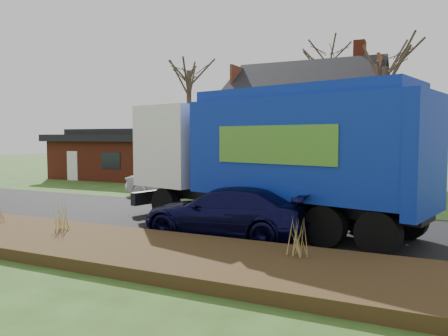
% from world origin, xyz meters
% --- Properties ---
extents(ground, '(120.00, 120.00, 0.00)m').
position_xyz_m(ground, '(0.00, 0.00, 0.00)').
color(ground, '#2E4818').
rests_on(ground, ground).
extents(road, '(80.00, 7.00, 0.02)m').
position_xyz_m(road, '(0.00, 0.00, 0.01)').
color(road, black).
rests_on(road, ground).
extents(mulch_verge, '(80.00, 3.50, 0.30)m').
position_xyz_m(mulch_verge, '(0.00, -5.30, 0.15)').
color(mulch_verge, '#322110').
rests_on(mulch_verge, ground).
extents(main_house, '(12.95, 8.95, 9.26)m').
position_xyz_m(main_house, '(1.49, 13.91, 4.03)').
color(main_house, '#BDB298').
rests_on(main_house, ground).
extents(ranch_house, '(9.80, 8.20, 3.70)m').
position_xyz_m(ranch_house, '(-12.00, 13.00, 1.81)').
color(ranch_house, maroon).
rests_on(ranch_house, ground).
extents(garbage_truck, '(11.21, 5.46, 4.64)m').
position_xyz_m(garbage_truck, '(4.46, -0.46, 2.68)').
color(garbage_truck, black).
rests_on(garbage_truck, ground).
extents(silver_sedan, '(4.38, 2.52, 1.36)m').
position_xyz_m(silver_sedan, '(-3.45, 5.25, 0.68)').
color(silver_sedan, '#A6A8AE').
rests_on(silver_sedan, ground).
extents(navy_wagon, '(5.40, 2.36, 1.55)m').
position_xyz_m(navy_wagon, '(3.58, -2.30, 0.77)').
color(navy_wagon, '#0B0B33').
rests_on(navy_wagon, ground).
extents(tree_front_west, '(3.31, 3.31, 9.85)m').
position_xyz_m(tree_front_west, '(-4.00, 8.69, 8.12)').
color(tree_front_west, '#403526').
rests_on(tree_front_west, ground).
extents(tree_front_east, '(3.49, 3.49, 9.68)m').
position_xyz_m(tree_front_east, '(7.02, 10.06, 7.87)').
color(tree_front_east, '#423228').
rests_on(tree_front_east, ground).
extents(tree_back, '(3.90, 3.90, 12.35)m').
position_xyz_m(tree_back, '(1.56, 21.84, 10.29)').
color(tree_back, '#3E2F25').
rests_on(tree_back, ground).
extents(grass_clump_mid, '(0.34, 0.28, 0.96)m').
position_xyz_m(grass_clump_mid, '(-0.74, -4.78, 0.78)').
color(grass_clump_mid, tan).
rests_on(grass_clump_mid, mulch_verge).
extents(grass_clump_east, '(0.35, 0.29, 0.89)m').
position_xyz_m(grass_clump_east, '(6.51, -4.62, 0.74)').
color(grass_clump_east, '#9E8C46').
rests_on(grass_clump_east, mulch_verge).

